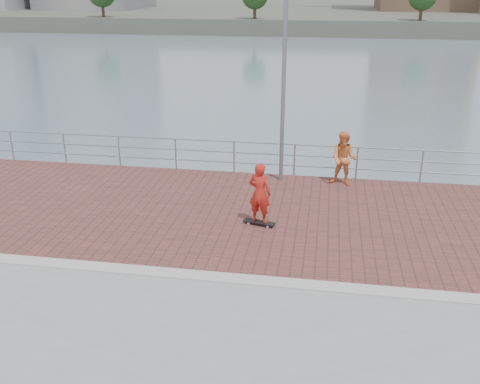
% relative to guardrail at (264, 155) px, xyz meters
% --- Properties ---
extents(water, '(400.00, 400.00, 0.00)m').
position_rel_guardrail_xyz_m(water, '(-0.00, -7.00, -2.69)').
color(water, slate).
rests_on(water, ground).
extents(brick_lane, '(40.00, 6.80, 0.02)m').
position_rel_guardrail_xyz_m(brick_lane, '(-0.00, -3.40, -0.68)').
color(brick_lane, brown).
rests_on(brick_lane, seawall).
extents(curb, '(40.00, 0.40, 0.06)m').
position_rel_guardrail_xyz_m(curb, '(-0.00, -7.00, -0.66)').
color(curb, '#B7B5AD').
rests_on(curb, seawall).
extents(far_shore, '(320.00, 95.00, 2.50)m').
position_rel_guardrail_xyz_m(far_shore, '(-0.00, 115.50, -1.44)').
color(far_shore, '#4C5142').
rests_on(far_shore, ground).
extents(guardrail, '(39.06, 0.06, 1.13)m').
position_rel_guardrail_xyz_m(guardrail, '(0.00, 0.00, 0.00)').
color(guardrail, '#8C9EA8').
rests_on(guardrail, brick_lane).
extents(street_lamp, '(0.48, 1.40, 6.58)m').
position_rel_guardrail_xyz_m(street_lamp, '(0.63, -0.98, 3.98)').
color(street_lamp, gray).
rests_on(street_lamp, brick_lane).
extents(skateboard, '(0.89, 0.43, 0.10)m').
position_rel_guardrail_xyz_m(skateboard, '(0.38, -4.10, -0.59)').
color(skateboard, black).
rests_on(skateboard, brick_lane).
extents(skateboarder, '(0.69, 0.54, 1.67)m').
position_rel_guardrail_xyz_m(skateboarder, '(0.38, -4.10, 0.25)').
color(skateboarder, red).
rests_on(skateboarder, skateboard).
extents(bystander, '(0.99, 0.86, 1.74)m').
position_rel_guardrail_xyz_m(bystander, '(2.63, -0.63, 0.20)').
color(bystander, '#EF8C46').
rests_on(bystander, brick_lane).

